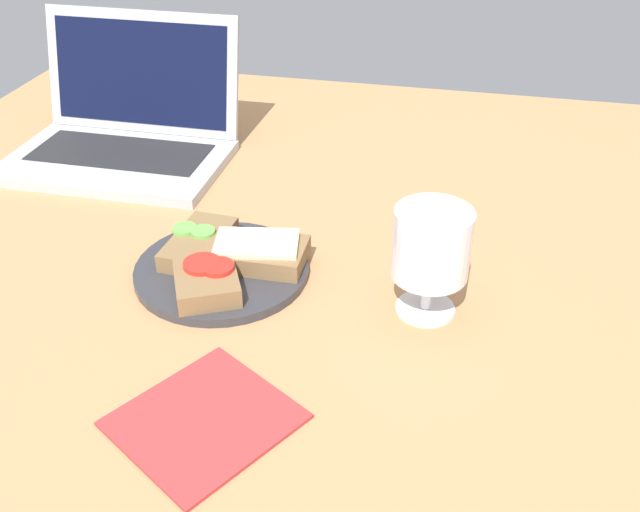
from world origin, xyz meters
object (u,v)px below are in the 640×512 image
object	(u,v)px
sandwich_with_cucumber	(199,243)
wine_glass	(431,250)
laptop	(125,130)
plate	(222,270)
sandwich_with_tomato	(206,277)
sandwich_with_cheese	(257,252)
napkin	(205,420)

from	to	relation	value
sandwich_with_cucumber	wine_glass	xyz separation A→B (cm)	(28.90, -4.29, 5.81)
sandwich_with_cucumber	laptop	world-z (taller)	laptop
plate	laptop	distance (cm)	39.43
plate	sandwich_with_tomato	bearing A→B (deg)	-93.13
plate	sandwich_with_tomato	xyz separation A→B (cm)	(-0.24, -4.42, 1.95)
sandwich_with_cheese	wine_glass	bearing A→B (deg)	-10.13
wine_glass	sandwich_with_cucumber	bearing A→B (deg)	171.56
sandwich_with_tomato	laptop	size ratio (longest dim) A/B	0.37
sandwich_with_tomato	wine_glass	xyz separation A→B (cm)	(25.36, 2.65, 5.68)
napkin	wine_glass	bearing A→B (deg)	49.65
wine_glass	sandwich_with_cheese	bearing A→B (deg)	169.87
plate	wine_glass	world-z (taller)	wine_glass
sandwich_with_cheese	laptop	bearing A→B (deg)	138.06
sandwich_with_cucumber	napkin	distance (cm)	28.22
sandwich_with_tomato	napkin	size ratio (longest dim) A/B	0.83
sandwich_with_cheese	napkin	xyz separation A→B (cm)	(2.51, -25.66, -2.37)
sandwich_with_cucumber	napkin	bearing A→B (deg)	-68.51
sandwich_with_tomato	sandwich_with_cheese	distance (cm)	7.70
plate	sandwich_with_cucumber	xyz separation A→B (cm)	(-3.79, 2.52, 1.81)
napkin	plate	bearing A→B (deg)	105.41
sandwich_with_tomato	sandwich_with_cheese	size ratio (longest dim) A/B	1.04
wine_glass	napkin	bearing A→B (deg)	-130.35
sandwich_with_tomato	napkin	xyz separation A→B (cm)	(6.76, -19.24, -2.33)
napkin	laptop	bearing A→B (deg)	121.80
sandwich_with_cheese	wine_glass	distance (cm)	22.17
plate	sandwich_with_cheese	distance (cm)	4.90
plate	laptop	bearing A→B (deg)	131.96
sandwich_with_tomato	laptop	distance (cm)	42.53
laptop	sandwich_with_cheese	bearing A→B (deg)	-41.94
sandwich_with_tomato	sandwich_with_cheese	xyz separation A→B (cm)	(4.25, 6.42, 0.04)
sandwich_with_cucumber	wine_glass	size ratio (longest dim) A/B	0.92
sandwich_with_cucumber	sandwich_with_cheese	bearing A→B (deg)	-3.79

